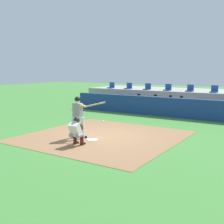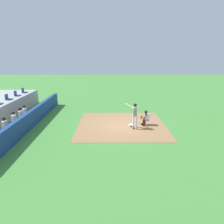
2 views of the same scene
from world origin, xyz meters
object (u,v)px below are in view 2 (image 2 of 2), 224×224
Objects in this scene: batter_at_plate at (135,114)px; dugout_player_1 at (16,120)px; dugout_player_0 at (7,127)px; stadium_seat_7 at (24,91)px; catcher_crouched at (146,117)px; home_plate at (132,125)px; dugout_player_3 at (26,113)px; stadium_seat_6 at (17,95)px; stadium_seat_5 at (8,98)px; dugout_player_2 at (22,116)px.

batter_at_plate is 1.39× the size of dugout_player_1.
dugout_player_0 is 2.71× the size of stadium_seat_7.
catcher_crouched is at bearing -117.11° from stadium_seat_7.
stadium_seat_7 reaches higher than home_plate.
dugout_player_3 is 3.85m from stadium_seat_6.
stadium_seat_7 is (3.25, 0.00, 0.00)m from stadium_seat_5.
dugout_player_3 is (0.93, 9.12, 0.07)m from catcher_crouched.
catcher_crouched is at bearing -54.07° from batter_at_plate.
dugout_player_0 is at bearing 104.86° from home_plate.
dugout_player_3 is (1.58, 8.22, -0.36)m from batter_at_plate.
stadium_seat_5 is (3.11, 10.25, 0.50)m from batter_at_plate.
stadium_seat_7 is (6.59, 2.03, 0.86)m from dugout_player_1.
catcher_crouched is 1.55× the size of dugout_player_2.
dugout_player_1 and dugout_player_2 have the same top height.
batter_at_plate is 1.39× the size of dugout_player_0.
dugout_player_2 is (2.34, 0.00, 0.00)m from dugout_player_0.
batter_at_plate is at bearing -173.70° from home_plate.
dugout_player_2 is at bearing -138.01° from stadium_seat_5.
stadium_seat_5 is at bearing 53.06° from dugout_player_3.
dugout_player_0 is at bearing 180.00° from dugout_player_3.
dugout_player_1 is 1.81m from dugout_player_3.
dugout_player_1 is (-0.90, 8.14, 0.65)m from home_plate.
dugout_player_0 is at bearing -165.47° from stadium_seat_7.
dugout_player_0 and dugout_player_2 have the same top height.
stadium_seat_7 is at bearing 20.27° from dugout_player_2.
batter_at_plate is 3.76× the size of stadium_seat_6.
dugout_player_1 is 2.71× the size of stadium_seat_7.
stadium_seat_7 is at bearing 0.00° from stadium_seat_5.
stadium_seat_5 reaches higher than dugout_player_3.
home_plate is 0.24× the size of batter_at_plate.
stadium_seat_5 reaches higher than home_plate.
batter_at_plate is at bearing -114.79° from stadium_seat_6.
batter_at_plate is 8.23m from dugout_player_1.
stadium_seat_5 is at bearing 41.99° from dugout_player_2.
stadium_seat_5 reaches higher than catcher_crouched.
home_plate is 0.92× the size of stadium_seat_6.
batter_at_plate is 12.08m from stadium_seat_7.
dugout_player_3 is (3.07, 0.00, 0.00)m from dugout_player_0.
stadium_seat_6 reaches higher than catcher_crouched.
home_plate is at bearing -96.36° from dugout_player_3.
dugout_player_0 reaches higher than home_plate.
dugout_player_0 is at bearing 180.00° from dugout_player_2.
stadium_seat_6 is at bearing 69.88° from catcher_crouched.
batter_at_plate reaches higher than catcher_crouched.
dugout_player_3 is 2.71× the size of stadium_seat_7.
stadium_seat_5 is at bearing 31.37° from dugout_player_1.
dugout_player_3 is 5.27m from stadium_seat_7.
dugout_player_0 is 1.26m from dugout_player_1.
dugout_player_2 is at bearing 0.00° from dugout_player_0.
stadium_seat_7 is at bearing 23.06° from dugout_player_3.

